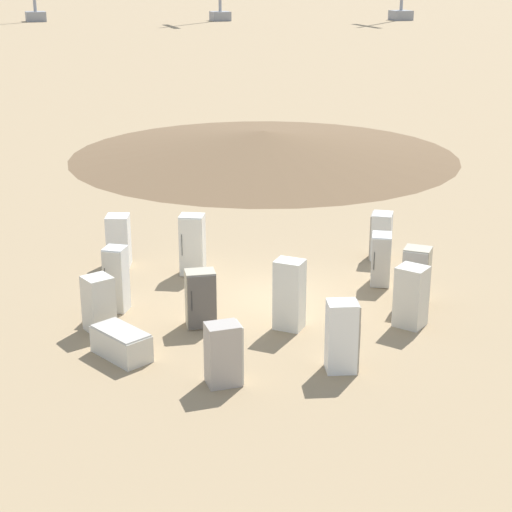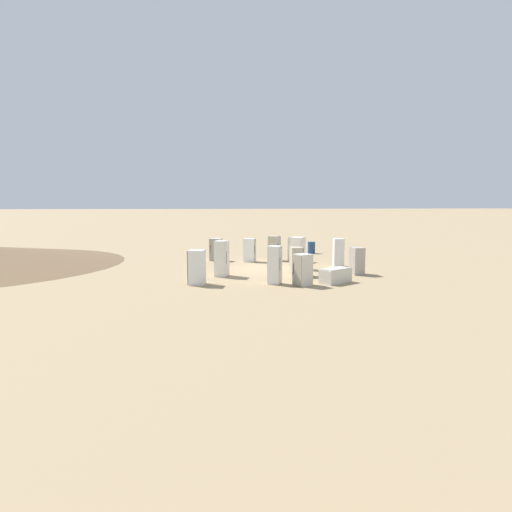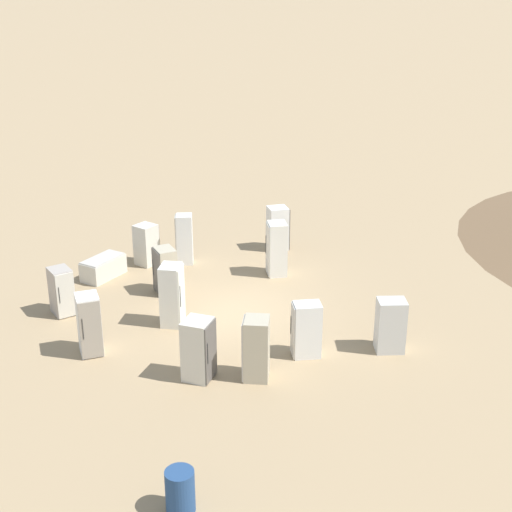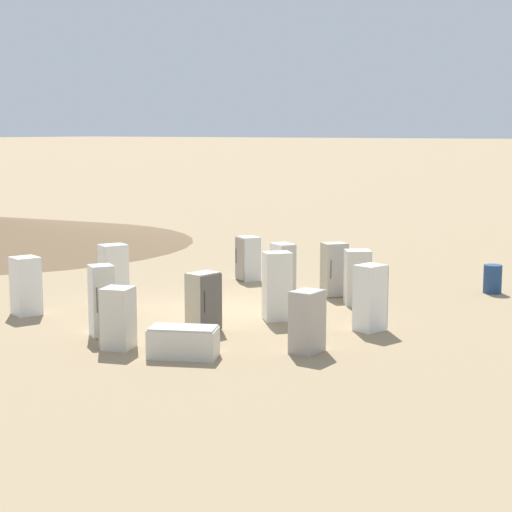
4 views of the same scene
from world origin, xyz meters
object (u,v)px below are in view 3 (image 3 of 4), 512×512
(discarded_fridge_3, at_px, (184,239))
(discarded_fridge_9, at_px, (89,325))
(discarded_fridge_7, at_px, (62,291))
(rusty_barrel, at_px, (180,491))
(discarded_fridge_1, at_px, (278,228))
(discarded_fridge_0, at_px, (165,271))
(discarded_fridge_11, at_px, (199,349))
(discarded_fridge_2, at_px, (172,295))
(discarded_fridge_6, at_px, (147,245))
(discarded_fridge_4, at_px, (390,325))
(discarded_fridge_10, at_px, (306,330))
(discarded_fridge_12, at_px, (277,249))
(discarded_fridge_8, at_px, (103,267))
(discarded_fridge_5, at_px, (256,349))

(discarded_fridge_3, height_order, discarded_fridge_9, discarded_fridge_3)
(discarded_fridge_7, height_order, rusty_barrel, discarded_fridge_7)
(discarded_fridge_1, height_order, discarded_fridge_9, discarded_fridge_9)
(discarded_fridge_0, distance_m, discarded_fridge_11, 5.57)
(discarded_fridge_2, relative_size, discarded_fridge_3, 1.03)
(discarded_fridge_2, height_order, discarded_fridge_6, discarded_fridge_2)
(discarded_fridge_4, relative_size, discarded_fridge_10, 0.98)
(discarded_fridge_4, bearing_deg, discarded_fridge_6, 138.42)
(discarded_fridge_3, bearing_deg, discarded_fridge_12, -110.00)
(discarded_fridge_10, relative_size, discarded_fridge_12, 0.82)
(discarded_fridge_9, xyz_separation_m, rusty_barrel, (0.93, 6.91, -0.41))
(discarded_fridge_2, relative_size, discarded_fridge_7, 1.28)
(discarded_fridge_2, distance_m, discarded_fridge_8, 4.57)
(discarded_fridge_10, height_order, discarded_fridge_11, discarded_fridge_11)
(discarded_fridge_9, bearing_deg, discarded_fridge_10, 159.09)
(discarded_fridge_6, height_order, discarded_fridge_8, discarded_fridge_6)
(discarded_fridge_6, distance_m, discarded_fridge_12, 4.76)
(discarded_fridge_2, xyz_separation_m, discarded_fridge_5, (-0.36, 3.92, -0.10))
(discarded_fridge_1, height_order, discarded_fridge_7, discarded_fridge_1)
(discarded_fridge_8, bearing_deg, discarded_fridge_12, 33.21)
(discarded_fridge_1, relative_size, discarded_fridge_3, 0.90)
(discarded_fridge_0, height_order, discarded_fridge_2, discarded_fridge_2)
(discarded_fridge_1, xyz_separation_m, discarded_fridge_6, (4.82, -1.39, -0.08))
(discarded_fridge_10, xyz_separation_m, rusty_barrel, (5.78, 3.48, -0.32))
(discarded_fridge_2, xyz_separation_m, discarded_fridge_8, (0.32, -4.52, -0.59))
(discarded_fridge_1, xyz_separation_m, discarded_fridge_11, (7.17, 6.50, 0.00))
(discarded_fridge_1, height_order, discarded_fridge_10, discarded_fridge_1)
(rusty_barrel, bearing_deg, discarded_fridge_4, -162.93)
(discarded_fridge_0, xyz_separation_m, discarded_fridge_7, (3.35, -0.37, -0.03))
(discarded_fridge_6, bearing_deg, discarded_fridge_1, 55.20)
(discarded_fridge_11, distance_m, discarded_fridge_12, 7.23)
(discarded_fridge_12, bearing_deg, discarded_fridge_3, 63.73)
(discarded_fridge_0, relative_size, discarded_fridge_6, 1.03)
(discarded_fridge_6, bearing_deg, discarded_fridge_12, 25.55)
(discarded_fridge_1, xyz_separation_m, discarded_fridge_10, (4.15, 7.12, -0.05))
(discarded_fridge_0, distance_m, discarded_fridge_3, 2.62)
(discarded_fridge_1, relative_size, discarded_fridge_5, 0.98)
(discarded_fridge_5, height_order, discarded_fridge_7, discarded_fridge_5)
(discarded_fridge_5, distance_m, discarded_fridge_7, 7.06)
(discarded_fridge_10, bearing_deg, discarded_fridge_6, 31.60)
(discarded_fridge_5, bearing_deg, discarded_fridge_8, 44.10)
(discarded_fridge_0, bearing_deg, discarded_fridge_1, -69.69)
(discarded_fridge_5, height_order, discarded_fridge_10, discarded_fridge_5)
(discarded_fridge_3, height_order, discarded_fridge_11, discarded_fridge_3)
(discarded_fridge_2, xyz_separation_m, discarded_fridge_10, (-2.15, 3.72, -0.17))
(discarded_fridge_7, bearing_deg, discarded_fridge_6, -150.13)
(discarded_fridge_8, relative_size, discarded_fridge_12, 0.93)
(discarded_fridge_8, distance_m, rusty_barrel, 12.19)
(discarded_fridge_5, bearing_deg, discarded_fridge_9, 79.66)
(discarded_fridge_5, height_order, discarded_fridge_6, discarded_fridge_5)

